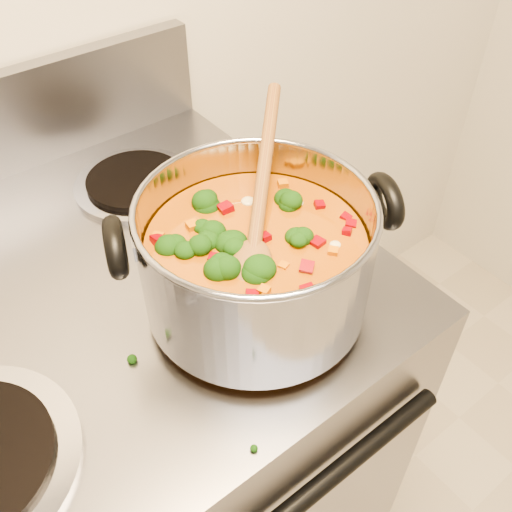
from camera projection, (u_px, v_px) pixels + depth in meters
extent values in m
cube|color=gray|center=(126.00, 462.00, 1.06)|extent=(0.77, 0.67, 0.92)
cylinder|color=#A5A5AD|center=(254.00, 298.00, 0.73)|extent=(0.23, 0.23, 0.01)
cylinder|color=black|center=(254.00, 293.00, 0.72)|extent=(0.18, 0.18, 0.01)
cylinder|color=#A5A5AD|center=(136.00, 184.00, 0.90)|extent=(0.19, 0.19, 0.01)
cylinder|color=black|center=(135.00, 180.00, 0.89)|extent=(0.15, 0.15, 0.01)
cylinder|color=#9C9CA3|center=(256.00, 256.00, 0.66)|extent=(0.27, 0.27, 0.14)
torus|color=#9C9CA3|center=(256.00, 207.00, 0.61)|extent=(0.27, 0.27, 0.01)
cylinder|color=#9C490E|center=(256.00, 270.00, 0.67)|extent=(0.25, 0.25, 0.10)
torus|color=black|center=(116.00, 247.00, 0.60)|extent=(0.05, 0.08, 0.08)
torus|color=black|center=(384.00, 201.00, 0.65)|extent=(0.05, 0.08, 0.08)
ellipsoid|color=black|center=(185.00, 255.00, 0.62)|extent=(0.04, 0.04, 0.03)
ellipsoid|color=black|center=(244.00, 207.00, 0.68)|extent=(0.04, 0.04, 0.03)
ellipsoid|color=black|center=(209.00, 247.00, 0.63)|extent=(0.04, 0.04, 0.03)
ellipsoid|color=black|center=(252.00, 252.00, 0.63)|extent=(0.04, 0.04, 0.03)
ellipsoid|color=black|center=(328.00, 293.00, 0.58)|extent=(0.04, 0.04, 0.03)
ellipsoid|color=black|center=(253.00, 251.00, 0.63)|extent=(0.04, 0.04, 0.03)
ellipsoid|color=black|center=(313.00, 239.00, 0.64)|extent=(0.04, 0.04, 0.03)
ellipsoid|color=black|center=(207.00, 224.00, 0.66)|extent=(0.04, 0.04, 0.03)
ellipsoid|color=black|center=(178.00, 247.00, 0.63)|extent=(0.04, 0.04, 0.03)
ellipsoid|color=maroon|center=(344.00, 241.00, 0.64)|extent=(0.01, 0.01, 0.01)
ellipsoid|color=maroon|center=(256.00, 234.00, 0.65)|extent=(0.01, 0.01, 0.01)
ellipsoid|color=maroon|center=(198.00, 263.00, 0.61)|extent=(0.01, 0.01, 0.01)
ellipsoid|color=maroon|center=(267.00, 295.00, 0.58)|extent=(0.01, 0.01, 0.01)
ellipsoid|color=maroon|center=(269.00, 202.00, 0.69)|extent=(0.01, 0.01, 0.01)
ellipsoid|color=maroon|center=(296.00, 302.00, 0.57)|extent=(0.01, 0.01, 0.01)
ellipsoid|color=maroon|center=(282.00, 264.00, 0.61)|extent=(0.01, 0.01, 0.01)
ellipsoid|color=maroon|center=(258.00, 274.00, 0.60)|extent=(0.01, 0.01, 0.01)
ellipsoid|color=maroon|center=(223.00, 256.00, 0.62)|extent=(0.01, 0.01, 0.01)
ellipsoid|color=maroon|center=(287.00, 192.00, 0.70)|extent=(0.01, 0.01, 0.01)
ellipsoid|color=maroon|center=(297.00, 234.00, 0.65)|extent=(0.01, 0.01, 0.01)
ellipsoid|color=maroon|center=(188.00, 278.00, 0.60)|extent=(0.01, 0.01, 0.01)
ellipsoid|color=maroon|center=(265.00, 220.00, 0.66)|extent=(0.01, 0.01, 0.01)
ellipsoid|color=maroon|center=(266.00, 247.00, 0.63)|extent=(0.01, 0.01, 0.01)
ellipsoid|color=#B25E09|center=(290.00, 246.00, 0.63)|extent=(0.01, 0.01, 0.01)
ellipsoid|color=#B25E09|center=(341.00, 268.00, 0.61)|extent=(0.01, 0.01, 0.01)
ellipsoid|color=#B25E09|center=(324.00, 223.00, 0.66)|extent=(0.01, 0.01, 0.01)
ellipsoid|color=#B25E09|center=(254.00, 217.00, 0.67)|extent=(0.01, 0.01, 0.01)
ellipsoid|color=#B25E09|center=(200.00, 244.00, 0.63)|extent=(0.01, 0.01, 0.01)
ellipsoid|color=#B25E09|center=(171.00, 217.00, 0.67)|extent=(0.01, 0.01, 0.01)
ellipsoid|color=#B25E09|center=(223.00, 239.00, 0.64)|extent=(0.01, 0.01, 0.01)
ellipsoid|color=#B25E09|center=(200.00, 280.00, 0.59)|extent=(0.01, 0.01, 0.01)
ellipsoid|color=#B25E09|center=(229.00, 209.00, 0.68)|extent=(0.01, 0.01, 0.01)
ellipsoid|color=#B25E09|center=(212.00, 202.00, 0.69)|extent=(0.01, 0.01, 0.01)
ellipsoid|color=beige|center=(198.00, 250.00, 0.63)|extent=(0.02, 0.02, 0.01)
ellipsoid|color=beige|center=(278.00, 261.00, 0.61)|extent=(0.02, 0.02, 0.01)
ellipsoid|color=beige|center=(203.00, 272.00, 0.60)|extent=(0.02, 0.02, 0.01)
ellipsoid|color=beige|center=(341.00, 254.00, 0.62)|extent=(0.02, 0.02, 0.01)
ellipsoid|color=beige|center=(267.00, 192.00, 0.70)|extent=(0.02, 0.02, 0.01)
ellipsoid|color=beige|center=(183.00, 272.00, 0.60)|extent=(0.02, 0.02, 0.01)
ellipsoid|color=beige|center=(296.00, 193.00, 0.70)|extent=(0.02, 0.02, 0.01)
ellipsoid|color=beige|center=(173.00, 224.00, 0.66)|extent=(0.02, 0.02, 0.01)
ellipsoid|color=brown|center=(251.00, 269.00, 0.61)|extent=(0.09, 0.09, 0.04)
cylinder|color=brown|center=(264.00, 169.00, 0.67)|extent=(0.19, 0.20, 0.09)
ellipsoid|color=black|center=(327.00, 223.00, 0.83)|extent=(0.01, 0.01, 0.01)
ellipsoid|color=black|center=(184.00, 205.00, 0.86)|extent=(0.01, 0.01, 0.01)
ellipsoid|color=black|center=(423.00, 312.00, 0.71)|extent=(0.01, 0.01, 0.01)
ellipsoid|color=black|center=(138.00, 360.00, 0.66)|extent=(0.01, 0.01, 0.01)
ellipsoid|color=black|center=(105.00, 262.00, 0.77)|extent=(0.01, 0.01, 0.01)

